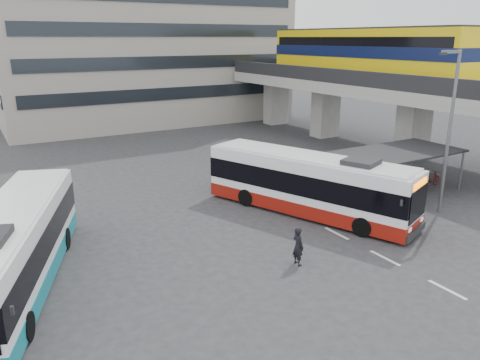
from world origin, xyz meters
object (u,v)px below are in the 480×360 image
bus_main (308,184)px  bus_teal (16,249)px  pedestrian (298,246)px  lamp_post (449,123)px

bus_main → bus_teal: bus_main is taller
pedestrian → lamp_post: lamp_post is taller
bus_main → bus_teal: (-14.00, -0.64, -0.04)m
pedestrian → lamp_post: 10.86m
lamp_post → bus_main: bearing=151.6°
bus_main → lamp_post: lamp_post is taller
bus_main → pedestrian: bearing=-153.3°
pedestrian → lamp_post: bearing=-83.3°
bus_teal → bus_main: bearing=23.1°
bus_main → bus_teal: bearing=161.3°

